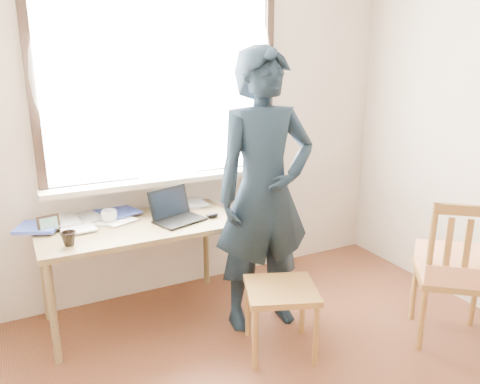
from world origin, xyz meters
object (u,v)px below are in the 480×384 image
mug_white (109,216)px  person (264,193)px  laptop (175,213)px  side_chair (456,267)px  work_chair (281,297)px  desk (139,234)px  mug_dark (69,239)px

mug_white → person: 1.09m
laptop → side_chair: size_ratio=0.39×
work_chair → person: person is taller
desk → mug_dark: bearing=-159.7°
desk → work_chair: (0.67, -0.79, -0.27)m
laptop → work_chair: laptop is taller
side_chair → person: person is taller
mug_dark → work_chair: size_ratio=0.17×
side_chair → laptop: bearing=141.9°
person → laptop: bearing=147.2°
mug_white → mug_dark: bearing=-135.1°
mug_white → work_chair: 1.30m
side_chair → mug_dark: bearing=155.3°
desk → mug_white: 0.24m
mug_dark → side_chair: bearing=-24.7°
mug_white → mug_dark: (-0.31, -0.31, -0.00)m
laptop → desk: bearing=172.2°
desk → mug_white: mug_white is taller
laptop → person: bearing=-38.2°
desk → person: bearing=-29.4°
side_chair → mug_white: bearing=145.2°
mug_white → person: size_ratio=0.06×
work_chair → desk: bearing=130.5°
laptop → person: person is taller
laptop → side_chair: (1.48, -1.16, -0.24)m
desk → mug_dark: size_ratio=14.32×
laptop → person: (0.49, -0.39, 0.18)m
mug_dark → laptop: bearing=10.8°
desk → mug_dark: 0.52m
laptop → mug_dark: 0.74m
laptop → mug_white: laptop is taller
laptop → person: size_ratio=0.20×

